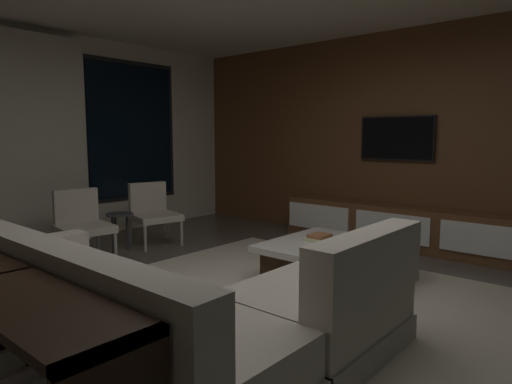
% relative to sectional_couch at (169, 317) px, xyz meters
% --- Properties ---
extents(floor, '(9.20, 9.20, 0.00)m').
position_rel_sectional_couch_xyz_m(floor, '(0.93, 0.05, -0.29)').
color(floor, '#564C44').
extents(back_wall_with_window, '(6.60, 0.30, 2.70)m').
position_rel_sectional_couch_xyz_m(back_wall_with_window, '(0.87, 3.66, 1.05)').
color(back_wall_with_window, beige).
rests_on(back_wall_with_window, floor).
extents(media_wall, '(0.12, 7.80, 2.70)m').
position_rel_sectional_couch_xyz_m(media_wall, '(3.99, 0.05, 1.06)').
color(media_wall, brown).
rests_on(media_wall, floor).
extents(area_rug, '(3.20, 3.80, 0.01)m').
position_rel_sectional_couch_xyz_m(area_rug, '(1.28, -0.05, -0.28)').
color(area_rug, beige).
rests_on(area_rug, floor).
extents(sectional_couch, '(1.98, 2.50, 0.82)m').
position_rel_sectional_couch_xyz_m(sectional_couch, '(0.00, 0.00, 0.00)').
color(sectional_couch, '#A49C8C').
rests_on(sectional_couch, floor).
extents(coffee_table, '(1.16, 1.16, 0.36)m').
position_rel_sectional_couch_xyz_m(coffee_table, '(2.02, 0.06, -0.10)').
color(coffee_table, black).
rests_on(coffee_table, floor).
extents(book_stack_on_coffee_table, '(0.23, 0.22, 0.07)m').
position_rel_sectional_couch_xyz_m(book_stack_on_coffee_table, '(2.04, 0.25, 0.10)').
color(book_stack_on_coffee_table, beige).
rests_on(book_stack_on_coffee_table, coffee_table).
extents(accent_chair_near_window, '(0.66, 0.67, 0.78)m').
position_rel_sectional_couch_xyz_m(accent_chair_near_window, '(1.82, 2.62, 0.14)').
color(accent_chair_near_window, '#B2ADA0').
rests_on(accent_chair_near_window, floor).
extents(accent_chair_by_curtain, '(0.62, 0.63, 0.78)m').
position_rel_sectional_couch_xyz_m(accent_chair_by_curtain, '(0.85, 2.62, 0.14)').
color(accent_chair_by_curtain, '#B2ADA0').
rests_on(accent_chair_by_curtain, floor).
extents(side_stool, '(0.32, 0.32, 0.46)m').
position_rel_sectional_couch_xyz_m(side_stool, '(1.33, 2.61, 0.08)').
color(side_stool, '#333338').
rests_on(side_stool, floor).
extents(media_console, '(0.46, 3.10, 0.52)m').
position_rel_sectional_couch_xyz_m(media_console, '(3.70, 0.10, -0.04)').
color(media_console, brown).
rests_on(media_console, floor).
extents(mounted_tv, '(0.05, 0.96, 0.56)m').
position_rel_sectional_couch_xyz_m(mounted_tv, '(3.88, 0.30, 1.06)').
color(mounted_tv, black).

